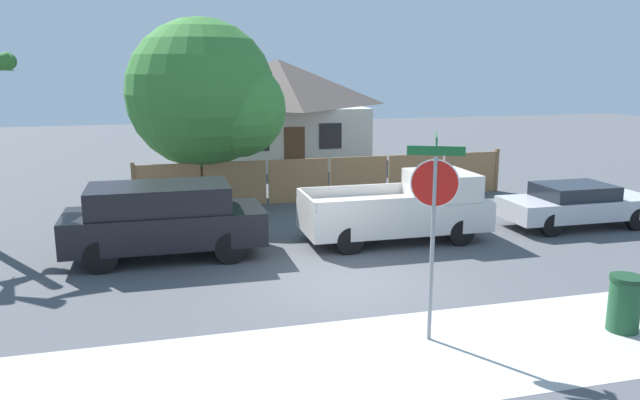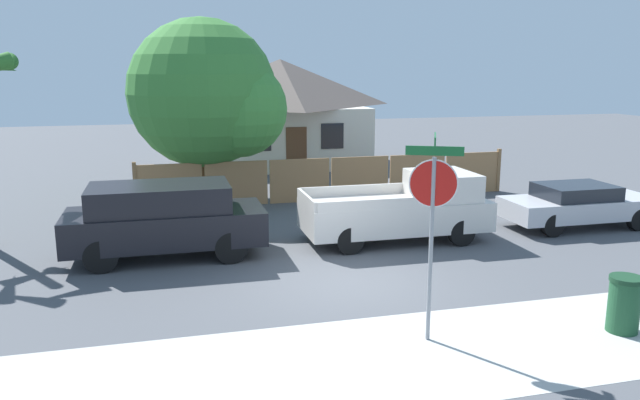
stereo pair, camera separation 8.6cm
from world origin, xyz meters
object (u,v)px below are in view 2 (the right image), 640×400
Objects in this scene: stop_sign at (433,203)px; oak_tree at (210,97)px; trash_bin at (624,304)px; red_suv at (164,218)px; orange_pickup at (403,209)px; parked_sedan at (579,204)px; house at (280,109)px.

oak_tree is at bearing 126.54° from stop_sign.
oak_tree is 6.13× the size of trash_bin.
red_suv is 7.37m from stop_sign.
stop_sign is at bearing -107.77° from orange_pickup.
red_suv is 1.35× the size of stop_sign.
oak_tree is 1.31× the size of red_suv.
red_suv is (-1.70, -6.10, -2.57)m from oak_tree.
parked_sedan is (11.50, 0.00, -0.31)m from red_suv.
parked_sedan is 9.55m from stop_sign.
stop_sign is (-7.31, -5.90, 1.71)m from parked_sedan.
oak_tree is at bearing 148.54° from parked_sedan.
parked_sedan is at bearing 0.42° from red_suv.
house is at bearing 112.41° from parked_sedan.
orange_pickup is 1.40× the size of stop_sign.
orange_pickup is at bearing 96.63° from stop_sign.
house is at bearing 92.20° from orange_pickup.
orange_pickup is at bearing -88.21° from house.
trash_bin is at bearing -76.70° from orange_pickup.
house is at bearing 110.63° from stop_sign.
orange_pickup is 1.10× the size of parked_sedan.
oak_tree is at bearing 74.87° from red_suv.
parked_sedan is at bearing -31.88° from oak_tree.
orange_pickup is at bearing -179.56° from parked_sedan.
house reaches higher than red_suv.
orange_pickup is 6.62m from trash_bin.
house is 21.05m from trash_bin.
parked_sedan is 4.43× the size of trash_bin.
red_suv is 1.06× the size of parked_sedan.
red_suv is 9.98m from trash_bin.
stop_sign is (4.19, -5.90, 1.39)m from red_suv.
stop_sign is 3.48× the size of trash_bin.
trash_bin is at bearing 15.69° from stop_sign.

